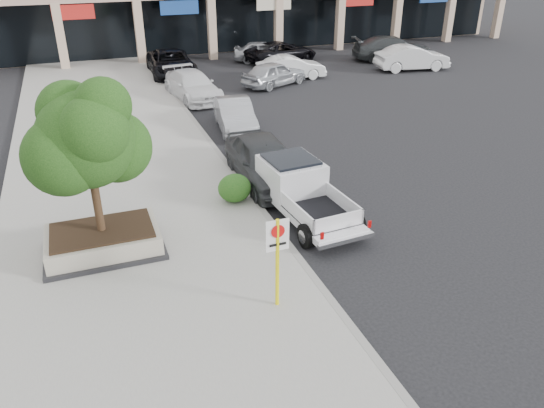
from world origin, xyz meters
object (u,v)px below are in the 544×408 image
(curb_car_c, at_px, (193,86))
(lot_car_c, at_px, (393,48))
(lot_car_f, at_px, (412,58))
(lot_car_d, at_px, (281,52))
(planter_tree, at_px, (92,137))
(planter, at_px, (103,240))
(no_parking_sign, at_px, (277,251))
(lot_car_a, at_px, (274,74))
(lot_car_e, at_px, (264,52))
(lot_car_b, at_px, (291,67))
(curb_car_a, at_px, (264,161))
(curb_car_b, at_px, (235,115))
(pickup_truck, at_px, (304,192))
(curb_car_d, at_px, (171,63))

(curb_car_c, distance_m, lot_car_c, 16.17)
(curb_car_c, xyz_separation_m, lot_car_f, (15.00, 1.73, 0.06))
(curb_car_c, relative_size, lot_car_d, 0.97)
(planter_tree, bearing_deg, planter, -131.03)
(planter, xyz_separation_m, no_parking_sign, (3.65, -3.92, 1.16))
(lot_car_a, bearing_deg, planter, 120.98)
(lot_car_e, bearing_deg, lot_car_b, -158.19)
(no_parking_sign, height_order, curb_car_a, no_parking_sign)
(curb_car_b, bearing_deg, planter_tree, -118.71)
(curb_car_a, bearing_deg, planter, -151.37)
(curb_car_a, height_order, lot_car_d, curb_car_a)
(lot_car_a, xyz_separation_m, lot_car_c, (10.33, 3.74, 0.10))
(lot_car_e, bearing_deg, lot_car_a, -172.03)
(planter, bearing_deg, lot_car_a, 55.15)
(lot_car_a, distance_m, lot_car_b, 1.99)
(pickup_truck, xyz_separation_m, lot_car_d, (7.49, 21.26, -0.10))
(no_parking_sign, bearing_deg, lot_car_e, 70.99)
(planter, distance_m, curb_car_b, 11.06)
(pickup_truck, relative_size, lot_car_e, 1.22)
(curb_car_b, height_order, lot_car_e, lot_car_e)
(planter, relative_size, lot_car_b, 0.76)
(curb_car_c, height_order, lot_car_a, curb_car_c)
(lot_car_c, xyz_separation_m, lot_car_f, (-0.44, -3.08, -0.03))
(planter_tree, relative_size, lot_car_d, 0.78)
(curb_car_c, relative_size, lot_car_a, 1.19)
(planter, height_order, lot_car_b, lot_car_b)
(curb_car_b, bearing_deg, no_parking_sign, -95.26)
(curb_car_d, xyz_separation_m, lot_car_b, (6.78, -3.31, -0.10))
(no_parking_sign, relative_size, pickup_truck, 0.44)
(curb_car_d, bearing_deg, no_parking_sign, -92.72)
(lot_car_c, distance_m, lot_car_f, 3.12)
(no_parking_sign, distance_m, lot_car_a, 20.98)
(pickup_truck, distance_m, curb_car_c, 14.43)
(planter_tree, distance_m, curb_car_a, 6.90)
(lot_car_b, xyz_separation_m, lot_car_f, (8.33, -0.58, 0.09))
(lot_car_a, relative_size, lot_car_b, 1.00)
(planter, height_order, lot_car_f, lot_car_f)
(planter_tree, height_order, lot_car_f, planter_tree)
(curb_car_a, xyz_separation_m, curb_car_d, (-0.09, 17.19, -0.04))
(lot_car_e, bearing_deg, lot_car_f, -101.64)
(planter, relative_size, curb_car_d, 0.56)
(planter, height_order, lot_car_c, lot_car_c)
(lot_car_e, bearing_deg, pickup_truck, -173.92)
(curb_car_b, distance_m, lot_car_b, 10.02)
(planter_tree, bearing_deg, lot_car_b, 53.61)
(lot_car_a, relative_size, lot_car_d, 0.82)
(planter, distance_m, planter_tree, 2.95)
(lot_car_c, height_order, lot_car_e, lot_car_c)
(lot_car_e, bearing_deg, planter, 172.79)
(lot_car_f, bearing_deg, lot_car_d, 62.59)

